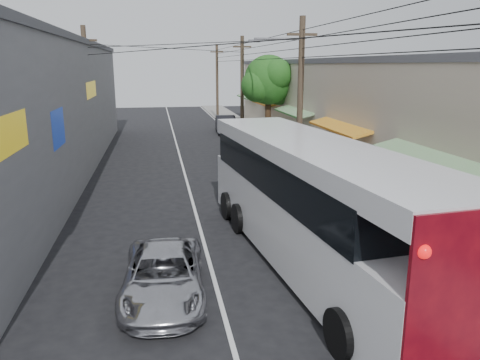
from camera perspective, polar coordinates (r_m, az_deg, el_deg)
The scene contains 12 objects.
sidewalk at distance 29.79m, azimuth 5.49°, elevation 2.55°, with size 3.00×80.00×0.12m, color slate.
building_right at distance 32.69m, azimuth 12.36°, elevation 8.78°, with size 7.09×40.00×6.25m.
building_left at distance 27.16m, azimuth -25.46°, elevation 7.85°, with size 7.20×36.00×7.25m.
utility_poles at distance 28.86m, azimuth -1.07°, elevation 10.40°, with size 11.80×45.28×8.00m.
street_tree at distance 35.15m, azimuth 3.60°, elevation 11.89°, with size 4.40×4.00×6.60m.
coach_bus at distance 14.04m, azimuth 8.58°, elevation -2.60°, with size 4.03×13.15×3.73m.
jeepney at distance 12.41m, azimuth -9.30°, elevation -11.40°, with size 2.05×4.44×1.23m, color #B7B6BE.
parked_suv at distance 24.82m, azimuth 2.21°, elevation 2.34°, with size 2.56×6.30×1.83m, color #9A9AA2.
parked_car_mid at distance 29.05m, azimuth 0.38°, elevation 3.85°, with size 1.94×4.81×1.64m, color #28292E.
parked_car_far at distance 41.53m, azimuth -1.72°, elevation 6.80°, with size 1.62×4.64×1.53m, color black.
pedestrian_near at distance 23.50m, azimuth 12.68°, elevation 1.44°, with size 0.61×0.40×1.66m, color #CD6C94.
pedestrian_far at distance 24.36m, azimuth 10.20°, elevation 1.91°, with size 0.78×0.60×1.60m, color #94B7D8.
Camera 1 is at (-1.40, -8.12, 5.88)m, focal length 35.00 mm.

